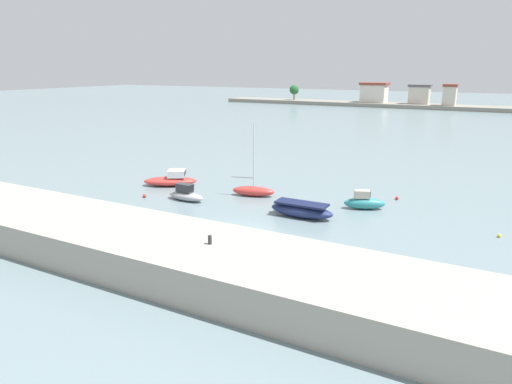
{
  "coord_description": "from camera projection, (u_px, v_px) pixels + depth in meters",
  "views": [
    {
      "loc": [
        14.79,
        -25.24,
        10.96
      ],
      "look_at": [
        -2.6,
        7.2,
        0.82
      ],
      "focal_mm": 31.84,
      "sensor_mm": 36.0,
      "label": 1
    }
  ],
  "objects": [
    {
      "name": "mooring_buoy_1",
      "position": [
        499.0,
        236.0,
        30.24
      ],
      "size": [
        0.25,
        0.25,
        0.25
      ],
      "primitive_type": "sphere",
      "color": "yellow",
      "rests_on": "ground"
    },
    {
      "name": "mooring_buoy_0",
      "position": [
        397.0,
        198.0,
        38.81
      ],
      "size": [
        0.3,
        0.3,
        0.3
      ],
      "primitive_type": "sphere",
      "color": "red",
      "rests_on": "ground"
    },
    {
      "name": "ground_plane",
      "position": [
        240.0,
        233.0,
        31.09
      ],
      "size": [
        400.0,
        400.0,
        0.0
      ],
      "primitive_type": "plane",
      "color": "slate"
    },
    {
      "name": "moored_boat_0",
      "position": [
        171.0,
        180.0,
        43.39
      ],
      "size": [
        5.32,
        4.18,
        1.52
      ],
      "rotation": [
        0.0,
        0.0,
        0.52
      ],
      "color": "#C63833",
      "rests_on": "ground"
    },
    {
      "name": "moored_boat_3",
      "position": [
        301.0,
        210.0,
        34.29
      ],
      "size": [
        4.98,
        1.7,
        1.12
      ],
      "rotation": [
        0.0,
        0.0,
        0.0
      ],
      "color": "navy",
      "rests_on": "ground"
    },
    {
      "name": "mooring_bollard",
      "position": [
        210.0,
        240.0,
        23.68
      ],
      "size": [
        0.2,
        0.2,
        0.47
      ],
      "primitive_type": "cylinder",
      "color": "#2D2D33",
      "rests_on": "seawall_embankment"
    },
    {
      "name": "moored_boat_4",
      "position": [
        364.0,
        202.0,
        36.19
      ],
      "size": [
        3.4,
        2.21,
        1.54
      ],
      "rotation": [
        0.0,
        0.0,
        0.39
      ],
      "color": "teal",
      "rests_on": "ground"
    },
    {
      "name": "seawall_embankment",
      "position": [
        177.0,
        255.0,
        24.95
      ],
      "size": [
        82.18,
        6.59,
        2.02
      ],
      "primitive_type": "cube",
      "color": "#9E998C",
      "rests_on": "ground"
    },
    {
      "name": "mooring_buoy_2",
      "position": [
        145.0,
        196.0,
        39.45
      ],
      "size": [
        0.32,
        0.32,
        0.32
      ],
      "primitive_type": "sphere",
      "color": "red",
      "rests_on": "ground"
    },
    {
      "name": "moored_boat_2",
      "position": [
        253.0,
        191.0,
        39.89
      ],
      "size": [
        3.92,
        2.09,
        6.51
      ],
      "rotation": [
        0.0,
        0.0,
        0.26
      ],
      "color": "#C63833",
      "rests_on": "ground"
    },
    {
      "name": "moored_boat_1",
      "position": [
        186.0,
        195.0,
        38.6
      ],
      "size": [
        3.58,
        1.42,
        1.42
      ],
      "rotation": [
        0.0,
        0.0,
        -0.05
      ],
      "color": "#9E9EA3",
      "rests_on": "ground"
    },
    {
      "name": "distant_shoreline",
      "position": [
        430.0,
        103.0,
        124.41
      ],
      "size": [
        129.81,
        9.11,
        6.88
      ],
      "color": "gray",
      "rests_on": "ground"
    }
  ]
}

